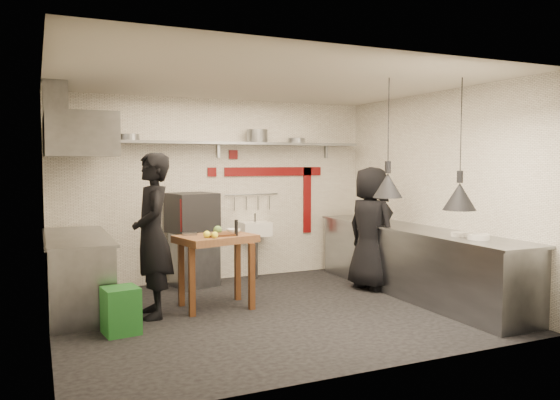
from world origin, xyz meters
name	(u,v)px	position (x,y,z in m)	size (l,w,h in m)	color
floor	(271,312)	(0.00, 0.00, 0.00)	(5.00, 5.00, 0.00)	black
ceiling	(271,81)	(0.00, 0.00, 2.80)	(5.00, 5.00, 0.00)	beige
wall_back	(218,190)	(0.00, 2.10, 1.40)	(5.00, 0.04, 2.80)	white
wall_front	(367,213)	(0.00, -2.10, 1.40)	(5.00, 0.04, 2.80)	white
wall_left	(46,205)	(-2.50, 0.00, 1.40)	(0.04, 4.20, 2.80)	white
wall_right	(436,193)	(2.50, 0.00, 1.40)	(0.04, 4.20, 2.80)	white
red_band_horiz	(274,172)	(0.95, 2.08, 1.68)	(1.70, 0.02, 0.14)	#650A0B
red_band_vert	(307,200)	(1.55, 2.08, 1.20)	(0.14, 0.02, 1.10)	#650A0B
red_tile_a	(233,155)	(0.25, 2.08, 1.95)	(0.14, 0.02, 0.14)	#650A0B
red_tile_b	(212,172)	(-0.10, 2.08, 1.68)	(0.14, 0.02, 0.14)	#650A0B
back_shelf	(221,143)	(0.00, 1.92, 2.12)	(4.60, 0.34, 0.04)	slate
shelf_bracket_left	(89,149)	(-1.90, 2.07, 2.02)	(0.04, 0.06, 0.24)	slate
shelf_bracket_mid	(218,150)	(0.00, 2.07, 2.02)	(0.04, 0.06, 0.24)	slate
shelf_bracket_right	(326,151)	(1.90, 2.07, 2.02)	(0.04, 0.06, 0.24)	slate
pan_far_left	(129,137)	(-1.36, 1.92, 2.19)	(0.28, 0.28, 0.09)	slate
pan_mid_left	(132,138)	(-1.33, 1.92, 2.18)	(0.22, 0.22, 0.07)	slate
stock_pot	(257,136)	(0.59, 1.92, 2.24)	(0.33, 0.33, 0.20)	slate
pan_right	(296,141)	(1.27, 1.92, 2.18)	(0.28, 0.28, 0.08)	slate
oven_stand	(194,259)	(-0.48, 1.77, 0.40)	(0.58, 0.53, 0.80)	slate
combi_oven	(192,213)	(-0.50, 1.77, 1.09)	(0.63, 0.59, 0.58)	black
oven_door	(197,214)	(-0.50, 1.50, 1.09)	(0.52, 0.03, 0.46)	#650A0B
oven_glass	(195,215)	(-0.54, 1.47, 1.09)	(0.33, 0.01, 0.34)	black
hand_sink	(255,229)	(0.55, 1.92, 0.78)	(0.46, 0.34, 0.22)	white
sink_tap	(255,218)	(0.55, 1.92, 0.96)	(0.03, 0.03, 0.14)	slate
sink_drain	(256,257)	(0.55, 1.88, 0.34)	(0.06, 0.06, 0.66)	slate
utensil_rail	(252,194)	(0.55, 2.06, 1.32)	(0.02, 0.02, 0.90)	slate
counter_right	(414,262)	(2.15, 0.00, 0.45)	(0.70, 3.80, 0.90)	slate
counter_right_top	(415,229)	(2.15, 0.00, 0.92)	(0.76, 3.90, 0.03)	slate
plate_stack	(478,237)	(2.12, -1.21, 0.96)	(0.25, 0.25, 0.07)	white
small_bowl_right	(459,234)	(2.10, -0.91, 0.96)	(0.19, 0.19, 0.05)	white
counter_left	(78,274)	(-2.15, 1.05, 0.45)	(0.70, 1.90, 0.90)	slate
counter_left_top	(77,237)	(-2.15, 1.05, 0.92)	(0.76, 2.00, 0.03)	slate
extractor_hood	(78,136)	(-2.10, 1.05, 2.15)	(0.78, 1.60, 0.50)	slate
hood_duct	(55,102)	(-2.35, 1.05, 2.55)	(0.28, 0.28, 0.50)	slate
green_bin	(121,310)	(-1.80, -0.11, 0.25)	(0.36, 0.36, 0.50)	#1C5F22
prep_table	(216,271)	(-0.55, 0.47, 0.46)	(0.92, 0.64, 0.92)	brown
cutting_board	(220,235)	(-0.52, 0.41, 0.93)	(0.34, 0.24, 0.03)	#522D16
pepper_mill	(236,228)	(-0.33, 0.32, 1.02)	(0.04, 0.04, 0.20)	black
lemon_a	(207,234)	(-0.72, 0.30, 0.96)	(0.09, 0.09, 0.09)	#FEF92F
lemon_b	(215,235)	(-0.64, 0.23, 0.96)	(0.08, 0.08, 0.08)	#FEF92F
veg_ball	(218,230)	(-0.49, 0.58, 0.97)	(0.11, 0.11, 0.11)	#669544
steel_tray	(190,234)	(-0.85, 0.61, 0.94)	(0.18, 0.12, 0.03)	slate
bowl	(234,231)	(-0.28, 0.57, 0.95)	(0.18, 0.18, 0.06)	white
heat_lamp_near	(388,138)	(1.15, -0.77, 2.11)	(0.34, 0.34, 1.38)	black
heat_lamp_far	(461,144)	(1.89, -1.14, 2.04)	(0.38, 0.38, 1.52)	black
chef_left	(153,235)	(-1.35, 0.41, 0.97)	(0.71, 0.47, 1.95)	black
chef_right	(371,228)	(1.80, 0.55, 0.88)	(0.86, 0.56, 1.76)	black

